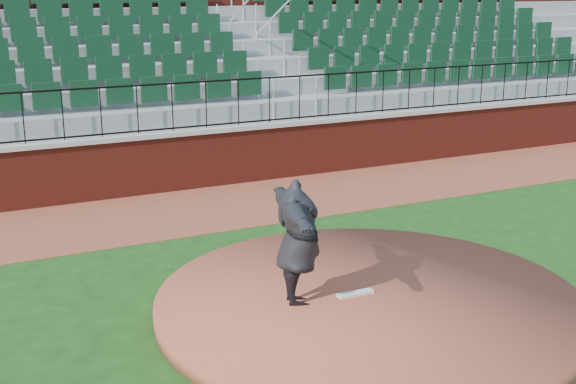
% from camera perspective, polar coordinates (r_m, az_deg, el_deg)
% --- Properties ---
extents(ground, '(90.00, 90.00, 0.00)m').
position_cam_1_polar(ground, '(10.66, 3.63, -8.69)').
color(ground, '#164212').
rests_on(ground, ground).
extents(warning_track, '(34.00, 3.20, 0.01)m').
position_cam_1_polar(warning_track, '(15.28, -6.51, -1.20)').
color(warning_track, brown).
rests_on(warning_track, ground).
extents(field_wall, '(34.00, 0.35, 1.20)m').
position_cam_1_polar(field_wall, '(16.59, -8.47, 2.19)').
color(field_wall, maroon).
rests_on(field_wall, ground).
extents(wall_cap, '(34.00, 0.45, 0.10)m').
position_cam_1_polar(wall_cap, '(16.46, -8.56, 4.39)').
color(wall_cap, '#B7B7B7').
rests_on(wall_cap, field_wall).
extents(wall_railing, '(34.00, 0.05, 1.00)m').
position_cam_1_polar(wall_railing, '(16.36, -8.63, 6.28)').
color(wall_railing, black).
rests_on(wall_railing, wall_cap).
extents(seating_stands, '(34.00, 5.10, 4.60)m').
position_cam_1_polar(seating_stands, '(18.89, -11.28, 8.90)').
color(seating_stands, gray).
rests_on(seating_stands, ground).
extents(concourse_wall, '(34.00, 0.50, 5.50)m').
position_cam_1_polar(concourse_wall, '(21.55, -13.37, 10.75)').
color(concourse_wall, maroon).
rests_on(concourse_wall, ground).
extents(pitchers_mound, '(5.81, 5.81, 0.25)m').
position_cam_1_polar(pitchers_mound, '(10.54, 6.11, -8.29)').
color(pitchers_mound, brown).
rests_on(pitchers_mound, ground).
extents(pitching_rubber, '(0.53, 0.15, 0.04)m').
position_cam_1_polar(pitching_rubber, '(10.47, 5.06, -7.57)').
color(pitching_rubber, silver).
rests_on(pitching_rubber, pitchers_mound).
extents(pitcher, '(1.10, 2.15, 1.69)m').
position_cam_1_polar(pitcher, '(9.89, 0.75, -3.77)').
color(pitcher, black).
rests_on(pitcher, pitchers_mound).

